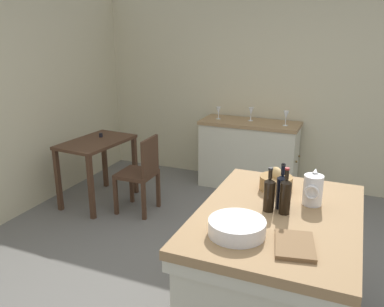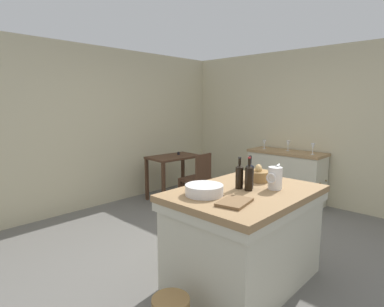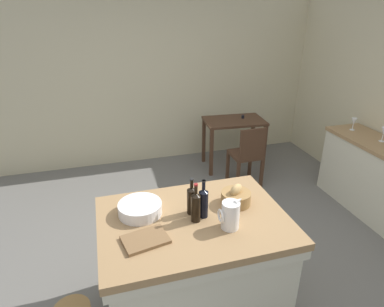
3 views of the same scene
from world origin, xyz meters
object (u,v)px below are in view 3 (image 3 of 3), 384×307
Objects in this scene: writing_desk at (234,128)px; wooden_chair at (247,154)px; pitcher at (230,215)px; cutting_board at (145,240)px; wine_bottle_amber at (192,199)px; wash_bowl at (140,208)px; island_table at (193,261)px; wine_bottle_green at (196,206)px; bread_basket at (236,197)px; wine_glass_middle at (354,122)px; side_cabinet at (370,175)px; wine_glass_left at (384,132)px; wine_bottle_dark at (203,202)px.

wooden_chair is at bearing -94.99° from writing_desk.
cutting_board is (-0.61, 0.02, -0.10)m from pitcher.
pitcher is 0.33m from wine_bottle_amber.
island_table is at bearing -24.54° from wash_bowl.
bread_basket is at bearing 19.11° from wine_bottle_green.
bread_basket is 2.44m from wine_glass_middle.
wooden_chair is 3.74× the size of bread_basket.
bread_basket is at bearing -5.52° from wash_bowl.
wine_bottle_amber is 1.88× the size of wine_glass_middle.
cutting_board is at bearing -153.49° from wine_glass_middle.
side_cabinet is 0.57m from wine_glass_left.
wash_bowl is (-0.38, 0.17, 0.46)m from island_table.
wine_bottle_dark is 1.96× the size of wine_glass_middle.
bread_basket is (0.38, 0.10, 0.48)m from island_table.
bread_basket reaches higher than wooden_chair.
wine_glass_middle reaches higher than writing_desk.
wine_bottle_dark is at bearing -20.21° from wash_bowl.
wine_bottle_green is at bearing -152.26° from wine_glass_middle.
side_cabinet is 5.13× the size of pitcher.
writing_desk is 1.05× the size of wooden_chair.
pitcher reaches higher than cutting_board.
wooden_chair reaches higher than writing_desk.
wine_bottle_dark is at bearing -152.25° from wine_glass_middle.
cutting_board is 3.14m from wine_glass_left.
writing_desk is at bearing 62.05° from wine_bottle_dark.
wine_bottle_amber reaches higher than bread_basket.
side_cabinet is 2.73m from wine_bottle_green.
wooden_chair is 2.61m from cutting_board.
wine_glass_middle is (2.51, 1.32, -0.02)m from wine_bottle_green.
side_cabinet is 4.29× the size of wine_bottle_amber.
wine_glass_left is at bearing 23.90° from pitcher.
island_table is 4.55× the size of wine_bottle_dark.
side_cabinet is at bearing -88.88° from wine_glass_middle.
island_table is at bearing 102.19° from wine_bottle_green.
island_table is 0.59m from pitcher.
wine_bottle_green is at bearing -160.76° from wine_glass_left.
wooden_chair is at bearing 49.03° from cutting_board.
wine_glass_left is (2.95, 0.69, 0.07)m from wash_bowl.
wine_glass_middle reaches higher than wooden_chair.
island_table is 5.66× the size of pitcher.
wine_bottle_amber reaches higher than wine_glass_left.
wine_bottle_amber is at bearing -175.89° from bread_basket.
wash_bowl is 3.03m from wine_glass_left.
wine_bottle_green is at bearing -89.11° from wine_bottle_amber.
wooden_chair is 2.68× the size of wash_bowl.
wine_bottle_amber reaches higher than wash_bowl.
writing_desk is 3.12× the size of cutting_board.
pitcher is 0.26m from wine_bottle_green.
side_cabinet is at bearing -53.03° from writing_desk.
bread_basket is (0.16, 0.28, -0.05)m from pitcher.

